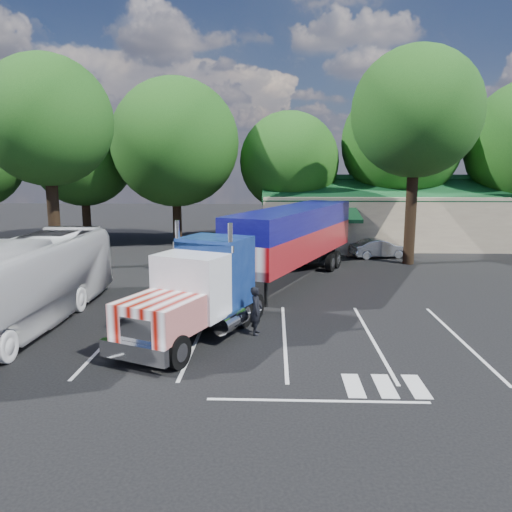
{
  "coord_description": "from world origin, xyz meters",
  "views": [
    {
      "loc": [
        2.78,
        -23.56,
        6.23
      ],
      "look_at": [
        1.94,
        -0.15,
        2.0
      ],
      "focal_mm": 35.0,
      "sensor_mm": 36.0,
      "label": 1
    }
  ],
  "objects_px": {
    "woman": "(256,311)",
    "bicycle": "(276,264)",
    "semi_truck": "(275,245)",
    "silver_sedan": "(379,248)",
    "tour_bus": "(18,285)"
  },
  "relations": [
    {
      "from": "woman",
      "to": "bicycle",
      "type": "xyz_separation_m",
      "value": [
        0.8,
        11.56,
        -0.47
      ]
    },
    {
      "from": "semi_truck",
      "to": "woman",
      "type": "distance_m",
      "value": 6.6
    },
    {
      "from": "woman",
      "to": "bicycle",
      "type": "distance_m",
      "value": 11.6
    },
    {
      "from": "bicycle",
      "to": "semi_truck",
      "type": "bearing_deg",
      "value": -93.7
    },
    {
      "from": "semi_truck",
      "to": "bicycle",
      "type": "height_order",
      "value": "semi_truck"
    },
    {
      "from": "silver_sedan",
      "to": "semi_truck",
      "type": "bearing_deg",
      "value": 130.67
    },
    {
      "from": "silver_sedan",
      "to": "bicycle",
      "type": "bearing_deg",
      "value": 110.05
    },
    {
      "from": "semi_truck",
      "to": "bicycle",
      "type": "distance_m",
      "value": 5.52
    },
    {
      "from": "woman",
      "to": "bicycle",
      "type": "height_order",
      "value": "woman"
    },
    {
      "from": "woman",
      "to": "silver_sedan",
      "type": "relative_size",
      "value": 0.47
    },
    {
      "from": "bicycle",
      "to": "woman",
      "type": "bearing_deg",
      "value": -96.73
    },
    {
      "from": "bicycle",
      "to": "tour_bus",
      "type": "bearing_deg",
      "value": -134.17
    },
    {
      "from": "tour_bus",
      "to": "silver_sedan",
      "type": "distance_m",
      "value": 23.35
    },
    {
      "from": "woman",
      "to": "tour_bus",
      "type": "bearing_deg",
      "value": 91.99
    },
    {
      "from": "tour_bus",
      "to": "woman",
      "type": "bearing_deg",
      "value": -0.62
    }
  ]
}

